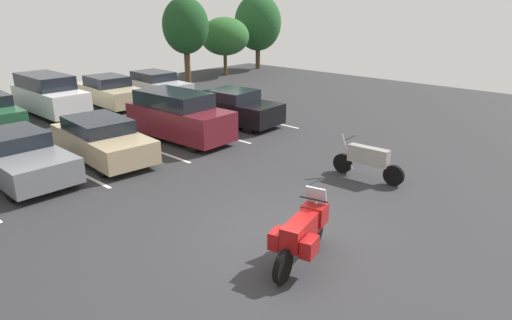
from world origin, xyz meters
name	(u,v)px	position (x,y,z in m)	size (l,w,h in m)	color
ground	(286,240)	(0.00, 0.00, -0.05)	(44.00, 44.00, 0.10)	#2D2D30
motorcycle_touring	(303,231)	(-0.51, -0.82, 0.66)	(2.24, 1.03, 1.40)	black
motorcycle_second	(367,160)	(4.47, 0.52, 0.60)	(0.62, 2.28, 1.25)	black
parking_stripes	(69,167)	(-1.18, 8.10, 0.00)	(17.82, 5.12, 0.01)	silver
car_grey	(17,156)	(-2.59, 8.33, 0.68)	(1.92, 4.58, 1.39)	slate
car_tan	(102,139)	(0.05, 8.04, 0.69)	(2.13, 4.60, 1.39)	tan
car_maroon	(178,116)	(3.26, 7.99, 0.92)	(1.96, 4.53, 1.85)	maroon
car_black	(234,108)	(6.38, 8.11, 0.72)	(2.10, 4.32, 1.49)	black
car_far_white	(49,95)	(1.69, 15.70, 0.95)	(1.81, 4.66, 1.88)	white
car_far_champagne	(109,92)	(4.64, 15.46, 0.72)	(2.05, 4.71, 1.51)	#C1B289
car_far_silver	(157,85)	(7.59, 15.45, 0.70)	(1.93, 4.42, 1.40)	#B7B7BC
tree_left	(258,23)	(19.95, 19.12, 3.54)	(3.64, 3.64, 5.68)	#4C3823
tree_center_right	(186,26)	(11.31, 17.30, 3.65)	(2.87, 2.87, 5.40)	#4C3823
tree_center	(225,36)	(15.69, 18.42, 2.76)	(3.47, 3.47, 4.09)	#4C3823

